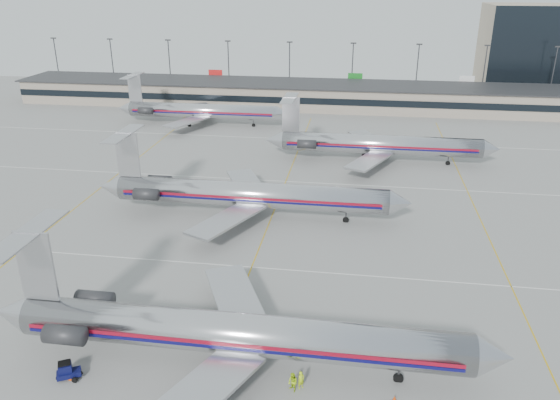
# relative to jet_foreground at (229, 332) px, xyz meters

# --- Properties ---
(ground) EXTENTS (260.00, 260.00, 0.00)m
(ground) POSITION_rel_jet_foreground_xyz_m (-1.61, 7.80, -3.53)
(ground) COLOR gray
(ground) RESTS_ON ground
(apron_markings) EXTENTS (160.00, 0.15, 0.02)m
(apron_markings) POSITION_rel_jet_foreground_xyz_m (-1.61, 17.80, -3.52)
(apron_markings) COLOR silver
(apron_markings) RESTS_ON ground
(terminal) EXTENTS (162.00, 17.00, 6.25)m
(terminal) POSITION_rel_jet_foreground_xyz_m (-1.61, 105.77, -0.38)
(terminal) COLOR gray
(terminal) RESTS_ON ground
(light_mast_row) EXTENTS (163.60, 0.40, 15.28)m
(light_mast_row) POSITION_rel_jet_foreground_xyz_m (-1.61, 119.80, 5.05)
(light_mast_row) COLOR #38383D
(light_mast_row) RESTS_ON ground
(distant_building) EXTENTS (30.00, 20.00, 25.00)m
(distant_building) POSITION_rel_jet_foreground_xyz_m (60.39, 135.80, 8.97)
(distant_building) COLOR tan
(distant_building) RESTS_ON ground
(jet_foreground) EXTENTS (46.54, 27.40, 12.18)m
(jet_foreground) POSITION_rel_jet_foreground_xyz_m (0.00, 0.00, 0.00)
(jet_foreground) COLOR silver
(jet_foreground) RESTS_ON ground
(jet_second_row) EXTENTS (45.85, 27.00, 12.00)m
(jet_second_row) POSITION_rel_jet_foreground_xyz_m (-5.52, 32.55, -0.05)
(jet_second_row) COLOR silver
(jet_second_row) RESTS_ON ground
(jet_third_row) EXTENTS (43.32, 26.65, 11.84)m
(jet_third_row) POSITION_rel_jet_foreground_xyz_m (13.47, 60.90, -0.10)
(jet_third_row) COLOR silver
(jet_third_row) RESTS_ON ground
(jet_back_row) EXTENTS (41.49, 25.52, 11.35)m
(jet_back_row) POSITION_rel_jet_foreground_xyz_m (-27.02, 82.88, -0.24)
(jet_back_row) COLOR silver
(jet_back_row) RESTS_ON ground
(tug_left) EXTENTS (2.25, 1.84, 1.64)m
(tug_left) POSITION_rel_jet_foreground_xyz_m (-13.66, -3.83, -2.79)
(tug_left) COLOR #0B0D3D
(tug_left) RESTS_ON ground
(belt_loader) EXTENTS (4.19, 1.66, 2.17)m
(belt_loader) POSITION_rel_jet_foreground_xyz_m (-0.39, -2.96, -2.95)
(belt_loader) COLOR #A1A1A1
(belt_loader) RESTS_ON ground
(ramp_worker_near) EXTENTS (0.73, 0.71, 1.68)m
(ramp_worker_near) POSITION_rel_jet_foreground_xyz_m (6.64, -2.05, -2.69)
(ramp_worker_near) COLOR #C4E815
(ramp_worker_near) RESTS_ON ground
(ramp_worker_far) EXTENTS (1.11, 1.10, 1.80)m
(ramp_worker_far) POSITION_rel_jet_foreground_xyz_m (5.99, -2.51, -2.63)
(ramp_worker_far) COLOR #ADDA14
(ramp_worker_far) RESTS_ON ground
(cone_right) EXTENTS (0.51, 0.51, 0.62)m
(cone_right) POSITION_rel_jet_foreground_xyz_m (14.46, -2.58, -3.22)
(cone_right) COLOR #E44207
(cone_right) RESTS_ON ground
(cone_left) EXTENTS (0.59, 0.59, 0.62)m
(cone_left) POSITION_rel_jet_foreground_xyz_m (-13.36, -3.94, -3.22)
(cone_left) COLOR #E44207
(cone_left) RESTS_ON ground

